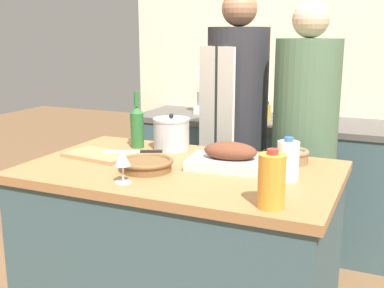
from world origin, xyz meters
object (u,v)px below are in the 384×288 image
(juice_jug, at_px, (272,181))
(wicker_basket, at_px, (146,164))
(cutting_board, at_px, (99,155))
(stock_pot, at_px, (171,134))
(knife_chef, at_px, (135,151))
(stand_mixer, at_px, (208,95))
(wine_bottle_green, at_px, (137,126))
(person_cook_aproned, at_px, (236,126))
(condiment_bottle_tall, at_px, (267,112))
(person_cook_guest, at_px, (304,141))
(condiment_bottle_short, at_px, (330,116))
(milk_jug, at_px, (288,161))
(wine_glass_left, at_px, (122,160))
(mixing_bowl, at_px, (294,156))
(roasting_pan, at_px, (230,158))

(juice_jug, bearing_deg, wicker_basket, 159.95)
(wicker_basket, height_order, cutting_board, wicker_basket)
(cutting_board, height_order, stock_pot, stock_pot)
(knife_chef, relative_size, stand_mixer, 0.78)
(wine_bottle_green, height_order, person_cook_aproned, person_cook_aproned)
(cutting_board, bearing_deg, stock_pot, 48.43)
(juice_jug, height_order, knife_chef, juice_jug)
(stock_pot, height_order, juice_jug, juice_jug)
(cutting_board, height_order, juice_jug, juice_jug)
(knife_chef, height_order, condiment_bottle_tall, condiment_bottle_tall)
(person_cook_guest, bearing_deg, cutting_board, -122.88)
(person_cook_aproned, bearing_deg, wicker_basket, -69.49)
(wine_bottle_green, xyz_separation_m, condiment_bottle_short, (0.82, 1.09, -0.07))
(stock_pot, bearing_deg, condiment_bottle_short, 58.71)
(wicker_basket, height_order, stand_mixer, stand_mixer)
(cutting_board, distance_m, milk_jug, 0.92)
(wine_glass_left, height_order, person_cook_guest, person_cook_guest)
(wicker_basket, distance_m, person_cook_aproned, 0.94)
(mixing_bowl, bearing_deg, wine_glass_left, -134.74)
(mixing_bowl, height_order, condiment_bottle_short, condiment_bottle_short)
(wine_bottle_green, bearing_deg, cutting_board, -106.08)
(wicker_basket, distance_m, wine_bottle_green, 0.45)
(knife_chef, distance_m, stand_mixer, 1.42)
(cutting_board, relative_size, person_cook_aproned, 0.20)
(cutting_board, xyz_separation_m, condiment_bottle_short, (0.89, 1.33, 0.04))
(wine_bottle_green, bearing_deg, juice_jug, -34.09)
(milk_jug, bearing_deg, knife_chef, 173.15)
(person_cook_guest, bearing_deg, wicker_basket, -105.42)
(roasting_pan, relative_size, juice_jug, 1.87)
(wicker_basket, xyz_separation_m, stock_pot, (-0.07, 0.40, 0.05))
(mixing_bowl, xyz_separation_m, condiment_bottle_short, (0.01, 1.07, 0.01))
(stand_mixer, bearing_deg, person_cook_guest, -40.21)
(juice_jug, relative_size, person_cook_guest, 0.12)
(wicker_basket, bearing_deg, person_cook_guest, 59.51)
(wine_glass_left, bearing_deg, milk_jug, 26.94)
(roasting_pan, height_order, wicker_basket, roasting_pan)
(cutting_board, bearing_deg, wine_bottle_green, 73.92)
(stock_pot, xyz_separation_m, person_cook_guest, (0.59, 0.47, -0.08))
(wine_bottle_green, distance_m, condiment_bottle_short, 1.36)
(condiment_bottle_short, height_order, person_cook_guest, person_cook_guest)
(cutting_board, height_order, milk_jug, milk_jug)
(cutting_board, distance_m, stock_pot, 0.38)
(cutting_board, bearing_deg, condiment_bottle_tall, 71.73)
(mixing_bowl, bearing_deg, cutting_board, -163.39)
(cutting_board, xyz_separation_m, person_cook_aproned, (0.42, 0.82, 0.03))
(person_cook_aproned, bearing_deg, roasting_pan, -47.09)
(stock_pot, relative_size, stand_mixer, 0.55)
(roasting_pan, bearing_deg, milk_jug, -14.51)
(knife_chef, bearing_deg, condiment_bottle_short, 59.24)
(wicker_basket, height_order, person_cook_guest, person_cook_guest)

